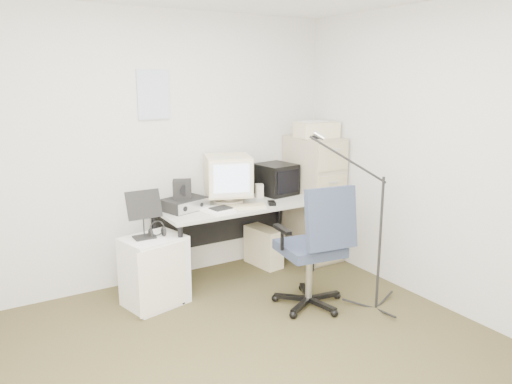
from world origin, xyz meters
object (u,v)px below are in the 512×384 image
desk (236,240)px  side_cart (154,271)px  filing_cabinet (313,198)px  office_chair (310,246)px

desk → side_cart: desk is taller
filing_cabinet → office_chair: (-0.75, -0.93, -0.12)m
office_chair → side_cart: 1.33m
desk → side_cart: 0.92m
side_cart → filing_cabinet: bearing=-6.5°
office_chair → side_cart: office_chair is taller
desk → office_chair: size_ratio=1.40×
filing_cabinet → side_cart: (-1.85, -0.22, -0.35)m
office_chair → side_cart: (-1.11, 0.71, -0.24)m
desk → side_cart: (-0.90, -0.19, -0.07)m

